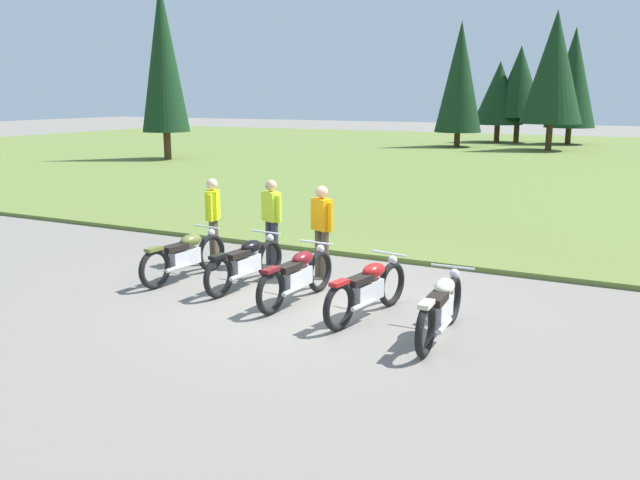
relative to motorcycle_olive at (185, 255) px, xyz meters
name	(u,v)px	position (x,y,z in m)	size (l,w,h in m)	color
ground_plane	(303,302)	(2.52, -0.25, -0.44)	(140.00, 140.00, 0.00)	slate
grass_moorland	(545,161)	(2.52, 24.83, -0.39)	(80.00, 44.00, 0.10)	#5B7033
forest_treeline	(620,75)	(5.16, 31.27, 3.84)	(40.99, 22.90, 8.64)	#47331E
motorcycle_olive	(185,255)	(0.00, 0.00, 0.00)	(0.62, 2.10, 0.88)	black
motorcycle_black	(246,262)	(1.24, 0.07, 0.00)	(0.62, 2.10, 0.88)	black
motorcycle_maroon	(297,275)	(2.43, -0.27, 0.00)	(0.62, 2.10, 0.88)	black
motorcycle_red	(367,289)	(3.70, -0.44, 0.00)	(0.65, 2.08, 0.88)	black
motorcycle_cream	(441,307)	(4.92, -0.79, 0.00)	(0.62, 2.10, 0.88)	black
rider_in_hivis_vest	(272,217)	(0.89, 1.52, 0.51)	(0.51, 0.35, 1.67)	#2D2D38
rider_with_back_turned	(213,216)	(-0.21, 1.16, 0.51)	(0.35, 0.51, 1.67)	#4C4233
rider_checking_bike	(322,226)	(2.13, 1.19, 0.51)	(0.51, 0.35, 1.67)	#4C4233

